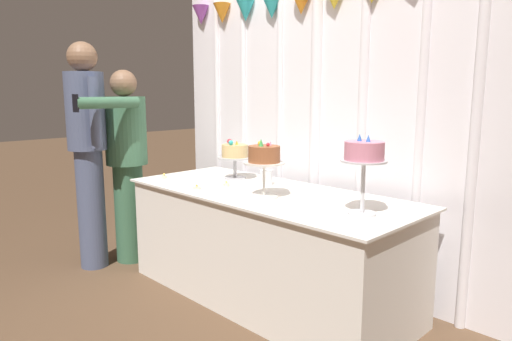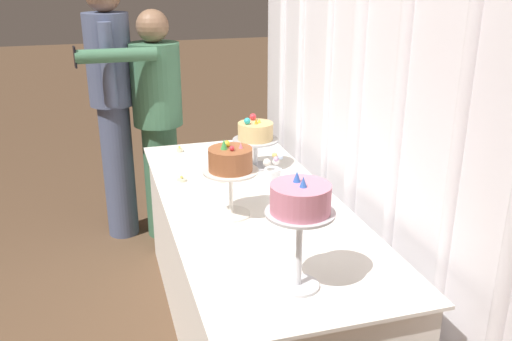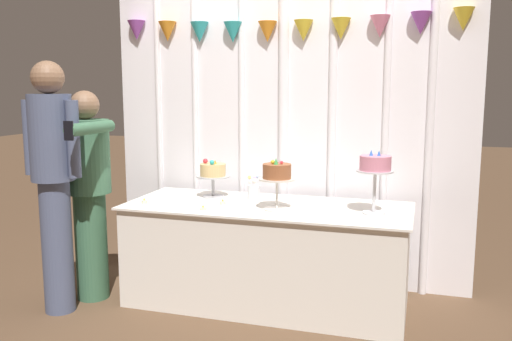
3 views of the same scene
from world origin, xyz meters
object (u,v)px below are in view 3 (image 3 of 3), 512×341
Objects in this scene: tealight_far_left at (144,202)px; tealight_near_right at (223,203)px; guest_girl_blue_dress at (88,186)px; cake_table at (267,254)px; cake_display_leftmost at (213,173)px; flower_vase at (254,191)px; tealight_near_left at (203,209)px; cake_display_rightmost at (375,167)px; cake_display_center at (277,175)px; guest_man_dark_suit at (53,174)px.

tealight_far_left reaches higher than tealight_near_right.
tealight_near_right is 0.03× the size of guest_girl_blue_dress.
cake_display_leftmost reaches higher than cake_table.
tealight_near_right is 1.01m from guest_girl_blue_dress.
flower_vase is 1.23m from guest_girl_blue_dress.
guest_girl_blue_dress reaches higher than tealight_near_right.
guest_girl_blue_dress is at bearing -179.19° from tealight_near_left.
cake_display_rightmost reaches higher than tealight_near_left.
guest_man_dark_suit reaches higher than cake_display_center.
guest_man_dark_suit is at bearing -140.87° from cake_display_leftmost.
flower_vase is at bearing -0.63° from cake_display_leftmost.
cake_display_rightmost reaches higher than cake_table.
cake_table is 1.03m from cake_display_rightmost.
tealight_far_left reaches higher than tealight_near_left.
cake_display_rightmost reaches higher than tealight_near_right.
guest_man_dark_suit is at bearing -149.40° from flower_vase.
cake_display_center is 9.42× the size of tealight_far_left.
guest_man_dark_suit reaches higher than tealight_near_left.
cake_table is at bearing 13.79° from tealight_far_left.
flower_vase is 0.81m from tealight_far_left.
cake_display_center is 1.01m from tealight_far_left.
flower_vase is (-0.15, 0.15, 0.44)m from cake_table.
cake_display_leftmost is at bearing 125.72° from tealight_near_right.
cake_display_rightmost is 0.96m from flower_vase.
cake_display_rightmost is 0.25× the size of guest_man_dark_suit.
cake_display_leftmost is 0.17× the size of guest_man_dark_suit.
tealight_near_left is 0.03× the size of guest_girl_blue_dress.
cake_display_rightmost is at bearing -9.39° from cake_display_leftmost.
cake_display_center is 8.55× the size of tealight_near_right.
cake_display_center is at bearing 16.54° from guest_man_dark_suit.
tealight_near_left is (0.49, -0.07, -0.00)m from tealight_far_left.
cake_display_center is 0.24× the size of guest_girl_blue_dress.
tealight_near_left is (-0.38, -0.28, 0.38)m from cake_table.
guest_man_dark_suit reaches higher than cake_display_leftmost.
cake_display_rightmost is 2.34× the size of flower_vase.
flower_vase reaches higher than tealight_far_left.
tealight_near_left is at bearing -118.15° from flower_vase.
cake_display_center reaches higher than flower_vase.
cake_display_center is 0.56m from tealight_near_left.
cake_display_leftmost is at bearing 43.12° from tealight_far_left.
cake_display_leftmost is 1.15m from guest_man_dark_suit.
tealight_near_right is at bearing 172.38° from cake_display_center.
flower_vase is at bearing 167.52° from cake_display_rightmost.
guest_man_dark_suit is at bearing -106.63° from guest_girl_blue_dress.
flower_vase is 0.11× the size of guest_man_dark_suit.
tealight_near_right is (-0.16, -0.23, -0.06)m from flower_vase.
cake_display_center reaches higher than cake_display_leftmost.
guest_man_dark_suit is (-0.50, -0.36, 0.24)m from tealight_far_left.
cake_display_leftmost is at bearing 102.63° from tealight_near_left.
cake_table is at bearing 36.47° from tealight_near_left.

